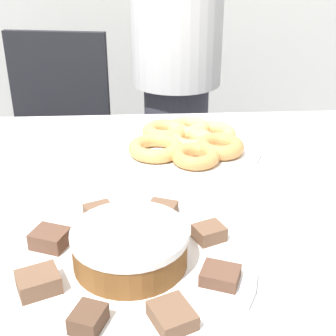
{
  "coord_description": "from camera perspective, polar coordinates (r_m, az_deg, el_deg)",
  "views": [
    {
      "loc": [
        -0.05,
        -0.74,
        1.22
      ],
      "look_at": [
        -0.01,
        0.06,
        0.83
      ],
      "focal_mm": 50.0,
      "sensor_mm": 36.0,
      "label": 1
    }
  ],
  "objects": [
    {
      "name": "donut_2",
      "position": [
        1.17,
        2.49,
        4.87
      ],
      "size": [
        0.11,
        0.11,
        0.04
      ],
      "color": "#E5AD66",
      "rests_on": "plate_donuts"
    },
    {
      "name": "donut_3",
      "position": [
        1.15,
        -0.62,
        4.44
      ],
      "size": [
        0.11,
        0.11,
        0.04
      ],
      "color": "tan",
      "rests_on": "plate_donuts"
    },
    {
      "name": "lamington_1",
      "position": [
        0.62,
        -9.7,
        -17.67
      ],
      "size": [
        0.05,
        0.06,
        0.02
      ],
      "rotation": [
        0.0,
        0.0,
        4.33
      ],
      "color": "#513828",
      "rests_on": "plate_cake"
    },
    {
      "name": "lamington_2",
      "position": [
        0.62,
        0.51,
        -17.53
      ],
      "size": [
        0.07,
        0.07,
        0.02
      ],
      "rotation": [
        0.0,
        0.0,
        5.12
      ],
      "color": "brown",
      "rests_on": "plate_cake"
    },
    {
      "name": "lamington_3",
      "position": [
        0.68,
        6.39,
        -12.88
      ],
      "size": [
        0.07,
        0.06,
        0.02
      ],
      "rotation": [
        0.0,
        0.0,
        5.9
      ],
      "color": "brown",
      "rests_on": "plate_cake"
    },
    {
      "name": "donut_5",
      "position": [
        1.02,
        3.37,
        1.43
      ],
      "size": [
        0.11,
        0.11,
        0.03
      ],
      "color": "#D18E4C",
      "rests_on": "plate_donuts"
    },
    {
      "name": "lamington_7",
      "position": [
        0.77,
        -14.17,
        -8.32
      ],
      "size": [
        0.07,
        0.06,
        0.03
      ],
      "rotation": [
        0.0,
        0.0,
        9.05
      ],
      "color": "brown",
      "rests_on": "plate_cake"
    },
    {
      "name": "lamington_0",
      "position": [
        0.69,
        -15.53,
        -13.23
      ],
      "size": [
        0.07,
        0.07,
        0.03
      ],
      "rotation": [
        0.0,
        0.0,
        3.55
      ],
      "color": "brown",
      "rests_on": "plate_cake"
    },
    {
      "name": "donut_0",
      "position": [
        1.11,
        2.92,
        3.46
      ],
      "size": [
        0.11,
        0.11,
        0.03
      ],
      "color": "#E5AD66",
      "rests_on": "plate_donuts"
    },
    {
      "name": "person_standing",
      "position": [
        1.72,
        1.05,
        12.63
      ],
      "size": [
        0.32,
        0.32,
        1.55
      ],
      "color": "#383842",
      "rests_on": "ground_plane"
    },
    {
      "name": "lamington_5",
      "position": [
        0.82,
        -0.9,
        -5.31
      ],
      "size": [
        0.07,
        0.07,
        0.02
      ],
      "rotation": [
        0.0,
        0.0,
        7.48
      ],
      "color": "brown",
      "rests_on": "plate_cake"
    },
    {
      "name": "plate_cake",
      "position": [
        0.73,
        -4.54,
        -11.7
      ],
      "size": [
        0.38,
        0.38,
        0.01
      ],
      "color": "white",
      "rests_on": "table"
    },
    {
      "name": "donut_6",
      "position": [
        1.07,
        6.32,
        2.63
      ],
      "size": [
        0.11,
        0.11,
        0.03
      ],
      "color": "#D18E4C",
      "rests_on": "plate_donuts"
    },
    {
      "name": "lamington_4",
      "position": [
        0.77,
        5.04,
        -7.86
      ],
      "size": [
        0.06,
        0.05,
        0.02
      ],
      "rotation": [
        0.0,
        0.0,
        6.69
      ],
      "color": "brown",
      "rests_on": "plate_cake"
    },
    {
      "name": "lamington_6",
      "position": [
        0.82,
        -8.26,
        -5.51
      ],
      "size": [
        0.06,
        0.07,
        0.02
      ],
      "rotation": [
        0.0,
        0.0,
        8.26
      ],
      "color": "brown",
      "rests_on": "plate_cake"
    },
    {
      "name": "office_chair_left",
      "position": [
        1.88,
        -13.75,
        0.73
      ],
      "size": [
        0.51,
        0.51,
        0.91
      ],
      "rotation": [
        0.0,
        0.0,
        -0.17
      ],
      "color": "black",
      "rests_on": "ground_plane"
    },
    {
      "name": "frosted_cake",
      "position": [
        0.71,
        -4.64,
        -9.49
      ],
      "size": [
        0.17,
        0.17,
        0.06
      ],
      "color": "brown",
      "rests_on": "plate_cake"
    },
    {
      "name": "table",
      "position": [
        0.91,
        0.72,
        -9.25
      ],
      "size": [
        1.81,
        1.08,
        0.77
      ],
      "color": "silver",
      "rests_on": "ground_plane"
    },
    {
      "name": "plate_donuts",
      "position": [
        1.11,
        2.9,
        2.48
      ],
      "size": [
        0.33,
        0.33,
        0.01
      ],
      "color": "white",
      "rests_on": "table"
    },
    {
      "name": "donut_4",
      "position": [
        1.06,
        -1.49,
        2.45
      ],
      "size": [
        0.13,
        0.13,
        0.03
      ],
      "color": "tan",
      "rests_on": "plate_donuts"
    },
    {
      "name": "donut_1",
      "position": [
        1.14,
        5.31,
        4.19
      ],
      "size": [
        0.12,
        0.12,
        0.03
      ],
      "color": "#E5AD66",
      "rests_on": "plate_donuts"
    }
  ]
}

